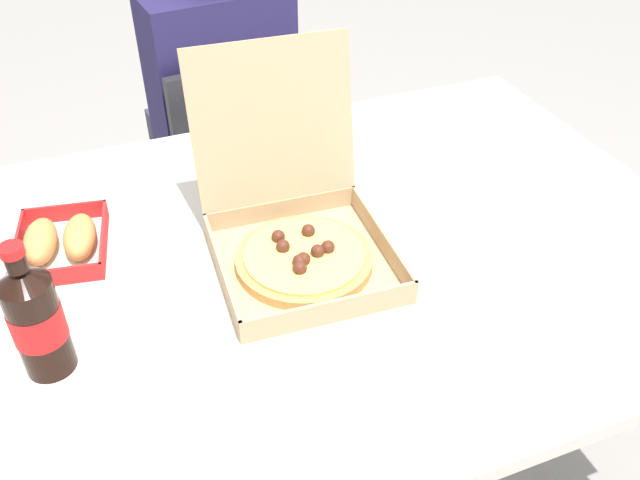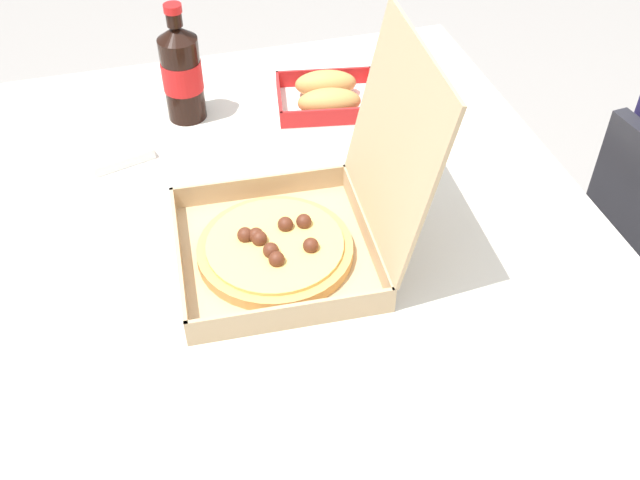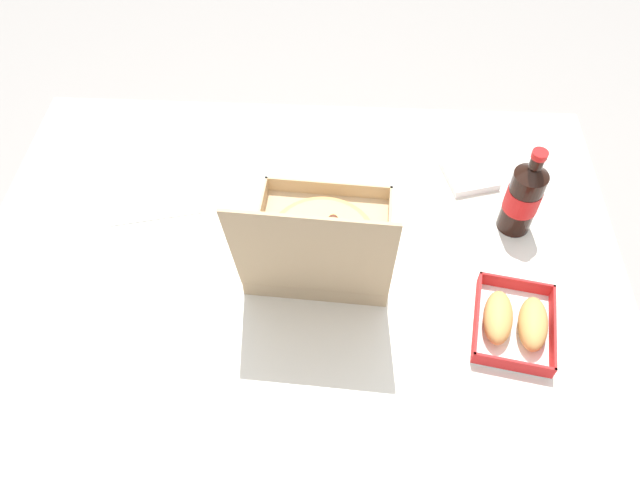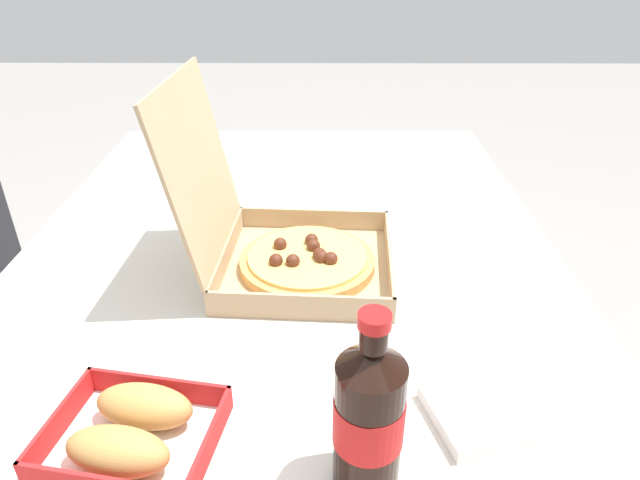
% 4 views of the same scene
% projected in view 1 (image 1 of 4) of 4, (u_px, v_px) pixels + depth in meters
% --- Properties ---
extents(dining_table, '(1.38, 1.00, 0.74)m').
position_uv_depth(dining_table, '(322.00, 277.00, 1.26)').
color(dining_table, silver).
rests_on(dining_table, ground_plane).
extents(chair, '(0.44, 0.44, 0.83)m').
position_uv_depth(chair, '(230.00, 167.00, 1.92)').
color(chair, '#232328').
rests_on(chair, ground_plane).
extents(diner_person, '(0.38, 0.43, 1.15)m').
position_uv_depth(diner_person, '(216.00, 91.00, 1.83)').
color(diner_person, '#333847').
rests_on(diner_person, ground_plane).
extents(pizza_box_open, '(0.31, 0.37, 0.33)m').
position_uv_depth(pizza_box_open, '(298.00, 233.00, 1.17)').
color(pizza_box_open, tan).
rests_on(pizza_box_open, dining_table).
extents(bread_side_box, '(0.18, 0.21, 0.06)m').
position_uv_depth(bread_side_box, '(61.00, 241.00, 1.19)').
color(bread_side_box, white).
rests_on(bread_side_box, dining_table).
extents(cola_bottle, '(0.07, 0.07, 0.22)m').
position_uv_depth(cola_bottle, '(36.00, 319.00, 0.94)').
color(cola_bottle, black).
rests_on(cola_bottle, dining_table).
extents(paper_menu, '(0.24, 0.20, 0.00)m').
position_uv_depth(paper_menu, '(536.00, 256.00, 1.20)').
color(paper_menu, white).
rests_on(paper_menu, dining_table).
extents(napkin_pile, '(0.14, 0.14, 0.02)m').
position_uv_depth(napkin_pile, '(124.00, 418.00, 0.91)').
color(napkin_pile, white).
rests_on(napkin_pile, dining_table).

